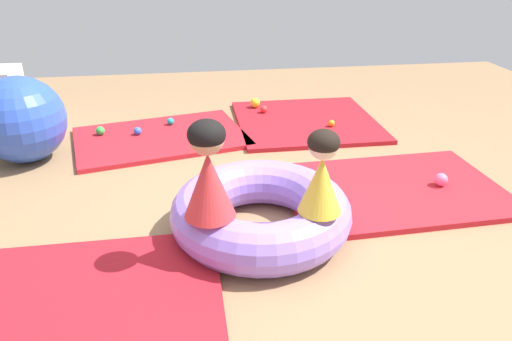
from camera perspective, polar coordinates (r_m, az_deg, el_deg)
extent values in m
plane|color=#93704C|center=(3.00, 0.23, -7.15)|extent=(8.00, 8.00, 0.00)
cube|color=red|center=(4.40, -11.20, 3.84)|extent=(1.64, 1.27, 0.04)
cube|color=red|center=(3.55, 15.84, -2.20)|extent=(1.56, 1.11, 0.04)
cube|color=#B21923|center=(4.74, 5.93, 5.79)|extent=(1.32, 1.30, 0.04)
cube|color=#B21923|center=(2.66, -24.57, -14.19)|extent=(1.82, 1.00, 0.04)
torus|color=#9975EA|center=(2.90, 0.57, -4.89)|extent=(1.09, 1.09, 0.29)
cone|color=red|center=(2.51, -5.59, -1.71)|extent=(0.28, 0.28, 0.36)
sphere|color=tan|center=(2.40, -5.85, 3.87)|extent=(0.18, 0.18, 0.18)
ellipsoid|color=black|center=(2.39, -5.87, 4.27)|extent=(0.19, 0.19, 0.15)
cone|color=yellow|center=(2.58, 7.68, -1.68)|extent=(0.25, 0.25, 0.31)
sphere|color=beige|center=(2.48, 7.99, 3.01)|extent=(0.16, 0.16, 0.16)
ellipsoid|color=black|center=(2.47, 8.01, 3.35)|extent=(0.17, 0.17, 0.13)
sphere|color=green|center=(4.53, -17.92, 4.49)|extent=(0.08, 0.08, 0.08)
sphere|color=teal|center=(4.63, -10.07, 5.73)|extent=(0.07, 0.07, 0.07)
sphere|color=blue|center=(4.45, -13.82, 4.55)|extent=(0.07, 0.07, 0.07)
sphere|color=yellow|center=(5.04, -0.09, 8.00)|extent=(0.10, 0.10, 0.10)
sphere|color=orange|center=(4.57, 8.90, 5.53)|extent=(0.06, 0.06, 0.06)
sphere|color=red|center=(4.89, 0.92, 7.25)|extent=(0.07, 0.07, 0.07)
sphere|color=pink|center=(3.66, 21.01, -1.01)|extent=(0.09, 0.09, 0.09)
sphere|color=blue|center=(4.23, -25.99, 5.41)|extent=(0.68, 0.68, 0.68)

